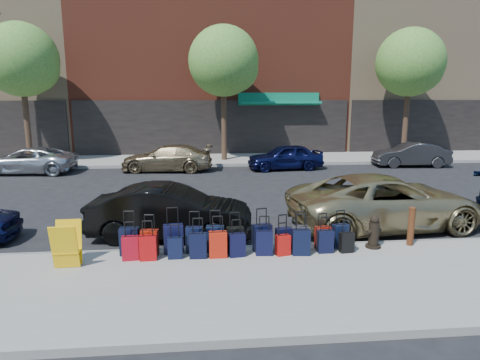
{
  "coord_description": "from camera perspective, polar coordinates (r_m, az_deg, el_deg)",
  "views": [
    {
      "loc": [
        -0.85,
        -14.33,
        3.8
      ],
      "look_at": [
        0.36,
        -1.5,
        1.19
      ],
      "focal_mm": 32.0,
      "sensor_mm": 36.0,
      "label": 1
    }
  ],
  "objects": [
    {
      "name": "curb_far",
      "position": [
        22.64,
        -3.15,
        1.97
      ],
      "size": [
        60.0,
        0.08,
        0.15
      ],
      "primitive_type": "cube",
      "color": "gray",
      "rests_on": "ground"
    },
    {
      "name": "suitcase_back_5",
      "position": [
        9.84,
        -0.4,
        -8.65
      ],
      "size": [
        0.39,
        0.26,
        0.86
      ],
      "rotation": [
        0.0,
        0.0,
        0.15
      ],
      "color": "black",
      "rests_on": "sidewalk_near"
    },
    {
      "name": "tree_center",
      "position": [
        23.93,
        -1.85,
        15.32
      ],
      "size": [
        3.8,
        3.8,
        7.27
      ],
      "color": "black",
      "rests_on": "sidewalk_far"
    },
    {
      "name": "suitcase_back_2",
      "position": [
        9.84,
        -8.65,
        -8.94
      ],
      "size": [
        0.33,
        0.2,
        0.78
      ],
      "rotation": [
        0.0,
        0.0,
        0.03
      ],
      "color": "black",
      "rests_on": "sidewalk_near"
    },
    {
      "name": "suitcase_back_10",
      "position": [
        10.4,
        14.03,
        -8.05
      ],
      "size": [
        0.34,
        0.23,
        0.77
      ],
      "rotation": [
        0.0,
        0.0,
        0.13
      ],
      "color": "black",
      "rests_on": "sidewalk_near"
    },
    {
      "name": "suitcase_back_4",
      "position": [
        9.8,
        -2.96,
        -8.58
      ],
      "size": [
        0.4,
        0.24,
        0.95
      ],
      "rotation": [
        0.0,
        0.0,
        0.02
      ],
      "color": "#B31C0B",
      "rests_on": "sidewalk_near"
    },
    {
      "name": "suitcase_front_6",
      "position": [
        10.18,
        2.97,
        -7.65
      ],
      "size": [
        0.46,
        0.31,
        1.02
      ],
      "rotation": [
        0.0,
        0.0,
        0.18
      ],
      "color": "black",
      "rests_on": "sidewalk_near"
    },
    {
      "name": "suitcase_front_9",
      "position": [
        10.5,
        11.0,
        -7.54
      ],
      "size": [
        0.38,
        0.25,
        0.87
      ],
      "rotation": [
        0.0,
        0.0,
        0.15
      ],
      "color": "maroon",
      "rests_on": "sidewalk_near"
    },
    {
      "name": "suitcase_back_1",
      "position": [
        9.85,
        -12.16,
        -8.83
      ],
      "size": [
        0.39,
        0.24,
        0.9
      ],
      "rotation": [
        0.0,
        0.0,
        0.05
      ],
      "color": "#AD0B0D",
      "rests_on": "sidewalk_near"
    },
    {
      "name": "suitcase_front_5",
      "position": [
        10.09,
        -0.66,
        -7.94
      ],
      "size": [
        0.41,
        0.24,
        0.95
      ],
      "rotation": [
        0.0,
        0.0,
        0.07
      ],
      "color": "black",
      "rests_on": "sidewalk_near"
    },
    {
      "name": "car_far_3",
      "position": [
        24.33,
        21.84,
        3.16
      ],
      "size": [
        3.95,
        1.66,
        1.27
      ],
      "primitive_type": "imported",
      "rotation": [
        0.0,
        0.0,
        -1.65
      ],
      "color": "#302F32",
      "rests_on": "ground"
    },
    {
      "name": "suitcase_back_8",
      "position": [
        10.03,
        8.15,
        -8.2
      ],
      "size": [
        0.42,
        0.27,
        0.96
      ],
      "rotation": [
        0.0,
        0.0,
        -0.1
      ],
      "color": "black",
      "rests_on": "sidewalk_near"
    },
    {
      "name": "building_center",
      "position": [
        32.91,
        -4.1,
        22.26
      ],
      "size": [
        17.0,
        12.85,
        20.0
      ],
      "color": "maroon",
      "rests_on": "ground"
    },
    {
      "name": "car_far_0",
      "position": [
        23.08,
        -26.47,
        2.35
      ],
      "size": [
        4.64,
        2.42,
        1.25
      ],
      "primitive_type": "imported",
      "rotation": [
        0.0,
        0.0,
        -1.65
      ],
      "color": "silver",
      "rests_on": "ground"
    },
    {
      "name": "suitcase_front_2",
      "position": [
        10.15,
        -8.87,
        -7.74
      ],
      "size": [
        0.48,
        0.3,
        1.08
      ],
      "rotation": [
        0.0,
        0.0,
        0.12
      ],
      "color": "black",
      "rests_on": "sidewalk_near"
    },
    {
      "name": "bollard",
      "position": [
        11.27,
        21.86,
        -5.68
      ],
      "size": [
        0.18,
        0.18,
        0.95
      ],
      "color": "#38190C",
      "rests_on": "sidewalk_near"
    },
    {
      "name": "car_near_2",
      "position": [
        12.92,
        18.84,
        -2.75
      ],
      "size": [
        5.78,
        3.13,
        1.54
      ],
      "primitive_type": "imported",
      "rotation": [
        0.0,
        0.0,
        1.68
      ],
      "color": "tan",
      "rests_on": "ground"
    },
    {
      "name": "car_far_2",
      "position": [
        21.81,
        6.03,
        3.08
      ],
      "size": [
        3.93,
        1.89,
        1.29
      ],
      "primitive_type": "imported",
      "rotation": [
        0.0,
        0.0,
        -1.47
      ],
      "color": "#0D1039",
      "rests_on": "ground"
    },
    {
      "name": "curb_near",
      "position": [
        10.57,
        -0.41,
        -9.19
      ],
      "size": [
        60.0,
        0.08,
        0.15
      ],
      "primitive_type": "cube",
      "color": "gray",
      "rests_on": "ground"
    },
    {
      "name": "car_near_1",
      "position": [
        11.53,
        -9.24,
        -4.26
      ],
      "size": [
        4.45,
        2.01,
        1.42
      ],
      "primitive_type": "imported",
      "rotation": [
        0.0,
        0.0,
        1.45
      ],
      "color": "black",
      "rests_on": "ground"
    },
    {
      "name": "tree_left",
      "position": [
        25.53,
        -26.86,
        13.89
      ],
      "size": [
        3.8,
        3.8,
        7.27
      ],
      "color": "black",
      "rests_on": "sidewalk_far"
    },
    {
      "name": "car_far_1",
      "position": [
        21.56,
        -9.72,
        2.9
      ],
      "size": [
        4.64,
        2.25,
        1.3
      ],
      "primitive_type": "imported",
      "rotation": [
        0.0,
        0.0,
        -1.67
      ],
      "color": "#907C58",
      "rests_on": "ground"
    },
    {
      "name": "suitcase_front_1",
      "position": [
        10.13,
        -11.96,
        -8.14
      ],
      "size": [
        0.41,
        0.26,
        0.95
      ],
      "rotation": [
        0.0,
        0.0,
        -0.12
      ],
      "color": "#9E1A0A",
      "rests_on": "sidewalk_near"
    },
    {
      "name": "building_right",
      "position": [
        36.81,
        23.22,
        18.68
      ],
      "size": [
        15.0,
        12.12,
        18.0
      ],
      "color": "#9D8260",
      "rests_on": "ground"
    },
    {
      "name": "display_rack",
      "position": [
        9.94,
        -22.09,
        -8.04
      ],
      "size": [
        0.56,
        0.61,
        0.97
      ],
      "rotation": [
        0.0,
        0.0,
        0.03
      ],
      "color": "yellow",
      "rests_on": "sidewalk_near"
    },
    {
      "name": "suitcase_front_3",
      "position": [
        10.13,
        -6.07,
        -7.9
      ],
      "size": [
        0.42,
        0.25,
        0.98
      ],
      "rotation": [
        0.0,
        0.0,
        -0.07
      ],
      "color": "black",
      "rests_on": "sidewalk_near"
    },
    {
      "name": "suitcase_front_8",
      "position": [
        10.34,
        7.97,
        -7.63
      ],
      "size": [
        0.41,
        0.27,
        0.93
      ],
      "rotation": [
        0.0,
        0.0,
        -0.14
      ],
      "color": "#333237",
      "rests_on": "sidewalk_near"
    },
    {
      "name": "suitcase_back_0",
      "position": [
        9.96,
        -14.4,
        -8.77
      ],
      "size": [
        0.38,
        0.24,
        0.87
      ],
      "rotation": [
        0.0,
        0.0,
        0.09
      ],
      "color": "maroon",
      "rests_on": "sidewalk_near"
    },
    {
      "name": "sidewalk_far",
      "position": [
        24.63,
        -3.33,
        2.74
      ],
      "size": [
        60.0,
        4.0,
        0.15
      ],
      "primitive_type": "cube",
      "color": "gray",
      "rests_on": "ground"
    },
    {
      "name": "sidewalk_near",
      "position": [
        8.72,
        0.78,
        -13.86
      ],
      "size": [
        60.0,
        4.0,
        0.15
      ],
      "primitive_type": "cube",
      "color": "gray",
      "rests_on": "ground"
    },
    {
      "name": "suitcase_back_3",
      "position": [
        9.8,
        -5.62,
        -8.69
      ],
      "size": [
        0.39,
        0.23,
        0.92
      ],
      "rotation": [
        0.0,
        0.0,
        -0.02
      ],
      "color": "black",
      "rests_on": "sidewalk_near"
    },
    {
      "name": "suitcase_back_9",
      "position": [
        10.27,
        11.3,
        -8.03
      ],
      "size": [
        0.36,
        0.21,
        0.85
      ],
      "rotation": [
        0.0,
        0.0,
        0.02
      ],
      "color": "black",
      "rests_on": "sidewalk_near"
    },
    {
      "name": "suitcase_front_7",
      "position": [
        10.3,
        5.77,
        -7.78
      ],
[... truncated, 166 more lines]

